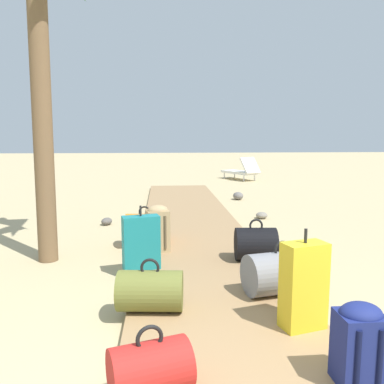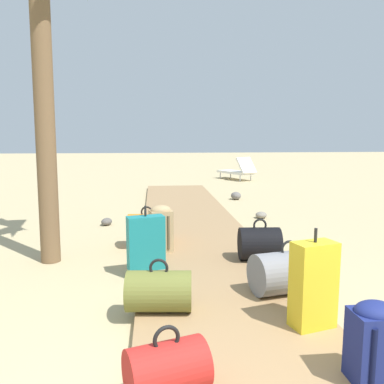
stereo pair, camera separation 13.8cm
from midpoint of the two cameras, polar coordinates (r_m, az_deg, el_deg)
ground_plane at (r=5.75m, az=0.32°, el=-7.64°), size 60.00×60.00×0.00m
boardwalk at (r=6.73m, az=-0.58°, el=-4.93°), size 1.62×10.30×0.08m
duffel_bag_black at (r=4.85m, az=8.88°, el=-7.34°), size 0.51×0.43×0.50m
duffel_bag_olive at (r=3.48m, az=-5.93°, el=-13.98°), size 0.58×0.40×0.46m
duffel_bag_grey at (r=3.93m, az=12.65°, el=-11.16°), size 0.75×0.53×0.51m
suitcase_teal at (r=4.48m, az=-7.54°, el=-7.25°), size 0.44×0.27×0.72m
suitcase_yellow at (r=3.27m, az=15.90°, el=-12.72°), size 0.37×0.27×0.79m
backpack_navy at (r=2.74m, az=23.31°, el=-18.99°), size 0.27×0.25×0.51m
duffel_bag_red at (r=2.50m, az=-5.38°, el=-23.98°), size 0.53×0.43×0.42m
backpack_tan at (r=5.11m, az=-5.24°, el=-5.08°), size 0.32×0.28×0.61m
duffel_bag_orange at (r=5.63m, az=-7.22°, el=-5.11°), size 0.53×0.40×0.50m
lounge_chair at (r=14.06m, az=6.35°, el=3.08°), size 1.23×1.62×0.81m
rock_left_near at (r=7.13m, az=-12.73°, el=-4.19°), size 0.25×0.28×0.13m
rock_right_far at (r=9.76m, az=5.94°, el=-0.54°), size 0.26×0.30×0.19m
rock_right_mid at (r=7.64m, az=9.41°, el=-3.29°), size 0.28×0.30×0.12m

